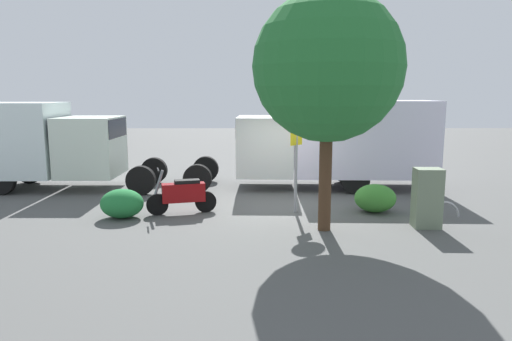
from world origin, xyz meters
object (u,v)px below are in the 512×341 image
(box_truck_far, at_px, (31,141))
(utility_cabinet, at_px, (427,198))
(street_tree, at_px, (328,67))
(bike_rack_hoop, at_px, (444,218))
(stop_sign, at_px, (296,136))
(box_truck_near, at_px, (334,140))
(motorcycle, at_px, (183,194))

(box_truck_far, distance_m, utility_cabinet, 12.20)
(street_tree, relative_size, bike_rack_hoop, 6.27)
(box_truck_far, relative_size, stop_sign, 2.36)
(bike_rack_hoop, bearing_deg, box_truck_near, -60.87)
(utility_cabinet, bearing_deg, bike_rack_hoop, -132.51)
(motorcycle, xyz_separation_m, street_tree, (-3.45, 1.50, 3.14))
(box_truck_far, height_order, stop_sign, stop_sign)
(motorcycle, relative_size, bike_rack_hoop, 2.09)
(street_tree, bearing_deg, utility_cabinet, -175.53)
(box_truck_near, relative_size, utility_cabinet, 5.79)
(motorcycle, xyz_separation_m, stop_sign, (-2.94, -0.14, 1.49))
(box_truck_far, relative_size, utility_cabinet, 5.11)
(box_truck_far, bearing_deg, box_truck_near, 1.02)
(box_truck_near, xyz_separation_m, motorcycle, (4.49, 3.39, -1.08))
(stop_sign, bearing_deg, box_truck_near, -115.45)
(motorcycle, distance_m, street_tree, 4.90)
(box_truck_near, relative_size, bike_rack_hoop, 9.50)
(box_truck_far, xyz_separation_m, utility_cabinet, (-11.26, 4.61, -0.87))
(motorcycle, xyz_separation_m, bike_rack_hoop, (-6.64, 0.47, -0.52))
(stop_sign, relative_size, street_tree, 0.57)
(box_truck_near, bearing_deg, street_tree, 80.19)
(motorcycle, distance_m, utility_cabinet, 6.01)
(box_truck_far, relative_size, street_tree, 1.34)
(box_truck_near, bearing_deg, stop_sign, 66.70)
(box_truck_far, bearing_deg, utility_cabinet, -21.79)
(street_tree, bearing_deg, motorcycle, -23.53)
(utility_cabinet, bearing_deg, motorcycle, -12.62)
(utility_cabinet, bearing_deg, box_truck_far, -22.28)
(box_truck_near, height_order, motorcycle, box_truck_near)
(box_truck_far, relative_size, bike_rack_hoop, 8.38)
(utility_cabinet, bearing_deg, street_tree, 4.47)
(street_tree, xyz_separation_m, utility_cabinet, (-2.41, -0.19, -2.96))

